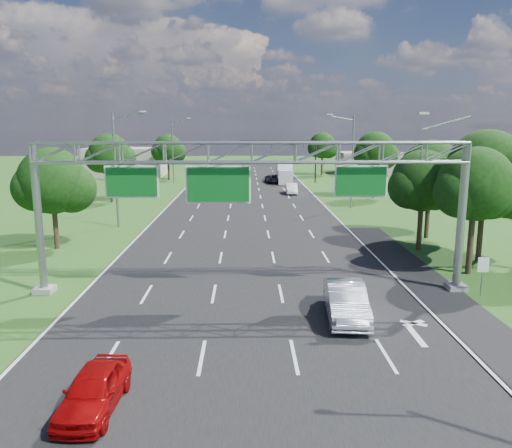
{
  "coord_description": "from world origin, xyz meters",
  "views": [
    {
      "loc": [
        -0.06,
        -14.04,
        8.82
      ],
      "look_at": [
        0.51,
        13.76,
        3.38
      ],
      "focal_mm": 35.0,
      "sensor_mm": 36.0,
      "label": 1
    }
  ],
  "objects_px": {
    "traffic_signal": "(294,150)",
    "box_truck": "(284,173)",
    "red_coupe": "(94,390)",
    "sign_gantry": "(253,164)",
    "regulatory_sign": "(483,268)",
    "silver_sedan": "(346,301)"
  },
  "relations": [
    {
      "from": "sign_gantry",
      "to": "regulatory_sign",
      "type": "height_order",
      "value": "sign_gantry"
    },
    {
      "from": "red_coupe",
      "to": "sign_gantry",
      "type": "bearing_deg",
      "value": 68.38
    },
    {
      "from": "red_coupe",
      "to": "box_truck",
      "type": "relative_size",
      "value": 0.48
    },
    {
      "from": "traffic_signal",
      "to": "box_truck",
      "type": "relative_size",
      "value": 1.49
    },
    {
      "from": "silver_sedan",
      "to": "box_truck",
      "type": "xyz_separation_m",
      "value": [
        1.49,
        58.48,
        0.66
      ]
    },
    {
      "from": "sign_gantry",
      "to": "red_coupe",
      "type": "height_order",
      "value": "sign_gantry"
    },
    {
      "from": "regulatory_sign",
      "to": "box_truck",
      "type": "distance_m",
      "value": 55.85
    },
    {
      "from": "traffic_signal",
      "to": "red_coupe",
      "type": "height_order",
      "value": "traffic_signal"
    },
    {
      "from": "traffic_signal",
      "to": "regulatory_sign",
      "type": "bearing_deg",
      "value": -84.8
    },
    {
      "from": "red_coupe",
      "to": "box_truck",
      "type": "distance_m",
      "value": 66.9
    },
    {
      "from": "regulatory_sign",
      "to": "silver_sedan",
      "type": "bearing_deg",
      "value": -159.11
    },
    {
      "from": "sign_gantry",
      "to": "box_truck",
      "type": "distance_m",
      "value": 55.05
    },
    {
      "from": "box_truck",
      "to": "traffic_signal",
      "type": "bearing_deg",
      "value": -47.75
    },
    {
      "from": "silver_sedan",
      "to": "sign_gantry",
      "type": "bearing_deg",
      "value": 141.0
    },
    {
      "from": "silver_sedan",
      "to": "box_truck",
      "type": "distance_m",
      "value": 58.5
    },
    {
      "from": "red_coupe",
      "to": "silver_sedan",
      "type": "height_order",
      "value": "silver_sedan"
    },
    {
      "from": "sign_gantry",
      "to": "box_truck",
      "type": "xyz_separation_m",
      "value": [
        5.76,
        54.48,
        -5.4
      ]
    },
    {
      "from": "regulatory_sign",
      "to": "red_coupe",
      "type": "distance_m",
      "value": 20.24
    },
    {
      "from": "sign_gantry",
      "to": "traffic_signal",
      "type": "distance_m",
      "value": 53.51
    },
    {
      "from": "sign_gantry",
      "to": "silver_sedan",
      "type": "height_order",
      "value": "sign_gantry"
    },
    {
      "from": "traffic_signal",
      "to": "silver_sedan",
      "type": "xyz_separation_m",
      "value": [
        -2.89,
        -57.0,
        -4.34
      ]
    },
    {
      "from": "red_coupe",
      "to": "box_truck",
      "type": "bearing_deg",
      "value": 83.3
    }
  ]
}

